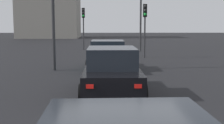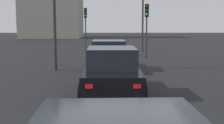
% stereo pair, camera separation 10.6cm
% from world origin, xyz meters
% --- Properties ---
extents(car_teal_lead, '(4.31, 2.16, 1.54)m').
position_xyz_m(car_teal_lead, '(10.15, 0.16, 0.74)').
color(car_teal_lead, '#19606B').
rests_on(car_teal_lead, ground_plane).
extents(car_black_second, '(4.42, 2.01, 1.61)m').
position_xyz_m(car_black_second, '(4.33, 0.09, 0.77)').
color(car_black_second, black).
rests_on(car_black_second, ground_plane).
extents(traffic_light_near_left, '(0.32, 0.30, 3.77)m').
position_xyz_m(traffic_light_near_left, '(15.52, -2.52, 2.72)').
color(traffic_light_near_left, '#2D2D30').
rests_on(traffic_light_near_left, ground_plane).
extents(traffic_light_near_right, '(0.32, 0.29, 3.87)m').
position_xyz_m(traffic_light_near_right, '(22.41, 2.26, 2.79)').
color(traffic_light_near_right, '#2D2D30').
rests_on(traffic_light_near_right, ground_plane).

